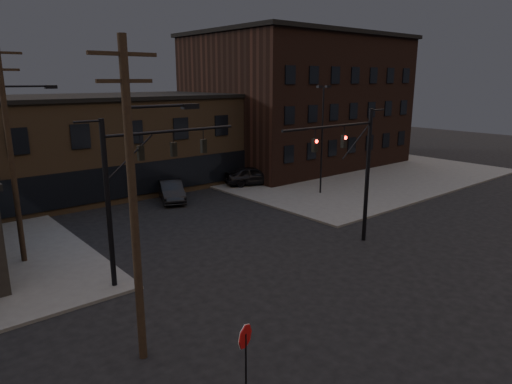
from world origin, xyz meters
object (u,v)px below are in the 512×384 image
traffic_signal_far (133,181)px  parked_car_lot_b (259,170)px  car_crossing (171,191)px  stop_sign (245,344)px  parked_car_lot_a (252,175)px  traffic_signal_near (356,163)px

traffic_signal_far → parked_car_lot_b: size_ratio=2.00×
parked_car_lot_b → car_crossing: bearing=90.5°
stop_sign → car_crossing: stop_sign is taller
parked_car_lot_a → car_crossing: (-8.37, 0.16, -0.18)m
stop_sign → parked_car_lot_b: bearing=49.0°
stop_sign → parked_car_lot_a: size_ratio=0.50×
stop_sign → parked_car_lot_b: size_ratio=0.62×
parked_car_lot_b → traffic_signal_far: bearing=115.3°
stop_sign → car_crossing: bearing=65.6°
traffic_signal_near → car_crossing: bearing=101.5°
traffic_signal_near → parked_car_lot_a: size_ratio=1.60×
car_crossing → traffic_signal_near: bearing=-56.5°
parked_car_lot_a → parked_car_lot_b: 3.76m
traffic_signal_far → parked_car_lot_b: traffic_signal_far is taller
traffic_signal_near → car_crossing: size_ratio=1.61×
stop_sign → parked_car_lot_b: stop_sign is taller
car_crossing → parked_car_lot_b: bearing=33.2°
parked_car_lot_b → car_crossing: size_ratio=0.80×
traffic_signal_far → traffic_signal_near: bearing=-16.2°
traffic_signal_far → parked_car_lot_a: bearing=35.3°
traffic_signal_near → parked_car_lot_a: traffic_signal_near is taller
parked_car_lot_a → parked_car_lot_b: (2.89, 2.39, -0.27)m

